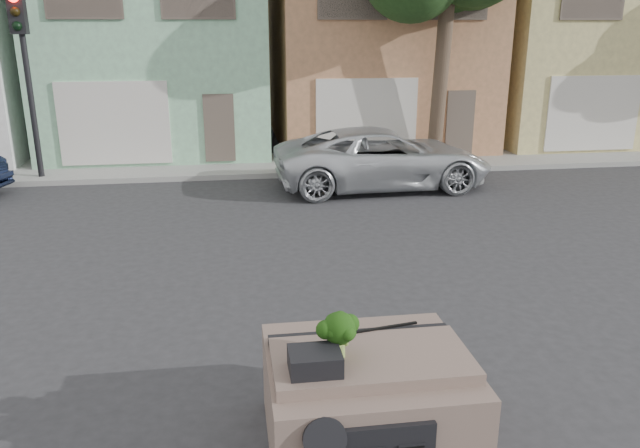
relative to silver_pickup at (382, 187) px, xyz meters
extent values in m
plane|color=#303033|center=(-2.76, -7.56, 0.00)|extent=(120.00, 120.00, 0.00)
cube|color=gray|center=(-2.76, 2.94, 0.07)|extent=(40.00, 3.00, 0.15)
cube|color=#8FCA9F|center=(-6.26, 6.94, 3.77)|extent=(7.20, 8.20, 7.55)
cube|color=#B47C55|center=(1.24, 6.94, 3.77)|extent=(7.20, 8.20, 7.55)
cube|color=#CEC07A|center=(8.74, 6.94, 3.77)|extent=(7.20, 8.20, 7.55)
imported|color=silver|center=(0.00, 0.00, 0.00)|extent=(5.83, 2.87, 1.59)
cube|color=black|center=(-9.26, 1.94, 2.55)|extent=(0.40, 0.40, 5.10)
cube|color=#1E3B17|center=(2.24, 2.24, 4.25)|extent=(4.40, 4.00, 8.50)
cube|color=#715C51|center=(-2.76, -10.56, 0.56)|extent=(2.00, 1.80, 1.12)
cube|color=black|center=(-3.34, -10.91, 1.22)|extent=(0.48, 0.38, 0.20)
cube|color=black|center=(-2.48, -10.18, 1.13)|extent=(0.69, 0.15, 0.02)
cube|color=#15340B|center=(-3.07, -10.68, 1.35)|extent=(0.52, 0.52, 0.47)
camera|label=1|loc=(-4.03, -15.92, 4.14)|focal=35.00mm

